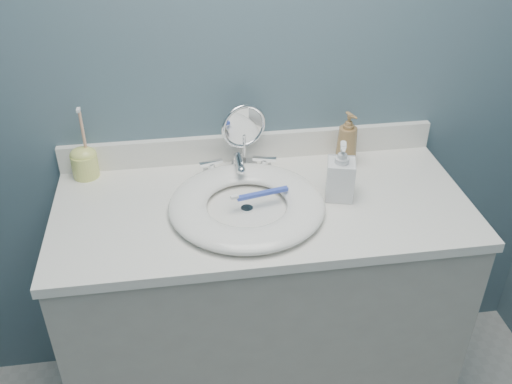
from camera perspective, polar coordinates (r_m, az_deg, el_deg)
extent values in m
cube|color=slate|center=(1.77, -0.72, 12.58)|extent=(2.20, 0.02, 2.40)
cube|color=#AEAA9F|center=(1.97, 0.56, -12.04)|extent=(1.20, 0.55, 0.85)
cube|color=white|center=(1.68, 0.64, -1.50)|extent=(1.22, 0.57, 0.03)
cube|color=white|center=(1.87, -0.61, 4.57)|extent=(1.22, 0.02, 0.09)
cylinder|color=silver|center=(1.64, -0.92, -1.70)|extent=(0.04, 0.04, 0.01)
cube|color=silver|center=(1.82, -1.80, 2.13)|extent=(0.22, 0.05, 0.01)
cylinder|color=silver|center=(1.80, -1.82, 2.92)|extent=(0.03, 0.03, 0.06)
cylinder|color=silver|center=(1.75, -1.66, 2.94)|extent=(0.02, 0.09, 0.02)
sphere|color=silver|center=(1.71, -1.47, 2.18)|extent=(0.03, 0.03, 0.03)
cylinder|color=silver|center=(1.80, -4.50, 2.35)|extent=(0.02, 0.02, 0.03)
cube|color=silver|center=(1.79, -4.53, 2.93)|extent=(0.08, 0.03, 0.01)
cylinder|color=silver|center=(1.82, 0.85, 2.77)|extent=(0.02, 0.02, 0.03)
cube|color=silver|center=(1.81, 0.85, 3.34)|extent=(0.08, 0.03, 0.01)
cylinder|color=silver|center=(1.85, -1.19, 2.74)|extent=(0.08, 0.08, 0.01)
cylinder|color=silver|center=(1.82, -1.21, 4.23)|extent=(0.01, 0.01, 0.11)
torus|color=silver|center=(1.78, -1.24, 6.60)|extent=(0.15, 0.05, 0.15)
cylinder|color=white|center=(1.78, -1.24, 6.60)|extent=(0.12, 0.04, 0.12)
imported|color=olive|center=(1.85, 9.11, 5.24)|extent=(0.09, 0.09, 0.18)
imported|color=silver|center=(1.67, 8.50, 2.12)|extent=(0.10, 0.10, 0.18)
cylinder|color=#E2E773|center=(1.86, -16.72, 2.56)|extent=(0.08, 0.08, 0.08)
ellipsoid|color=#E2E773|center=(1.84, -16.91, 3.58)|extent=(0.08, 0.07, 0.05)
cylinder|color=#EFAC88|center=(1.81, -16.90, 5.59)|extent=(0.01, 0.03, 0.15)
cube|color=white|center=(1.77, -17.35, 7.84)|extent=(0.01, 0.02, 0.01)
cube|color=blue|center=(1.64, 0.67, -0.17)|extent=(0.15, 0.05, 0.01)
cube|color=white|center=(1.61, -2.16, -0.51)|extent=(0.02, 0.02, 0.01)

